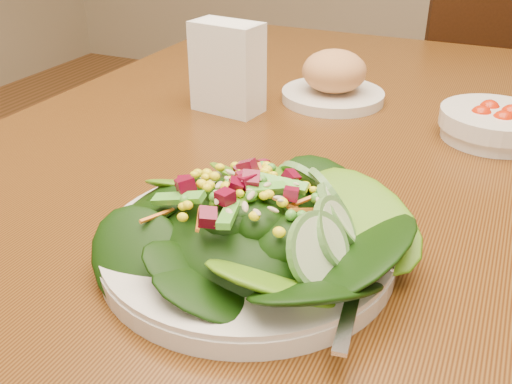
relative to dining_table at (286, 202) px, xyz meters
The scene contains 6 objects.
dining_table is the anchor object (origin of this frame).
chair_far 1.10m from the dining_table, 80.49° to the left, with size 0.53×0.53×0.88m.
salad_plate 0.32m from the dining_table, 74.18° to the right, with size 0.30×0.30×0.09m.
bread_plate 0.24m from the dining_table, 88.42° to the left, with size 0.18×0.18×0.09m.
tomato_bowl 0.33m from the dining_table, 26.46° to the left, with size 0.16×0.16×0.05m.
napkin_holder 0.24m from the dining_table, 149.47° to the left, with size 0.12×0.08×0.14m.
Camera 1 is at (0.28, -0.72, 1.08)m, focal length 40.00 mm.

